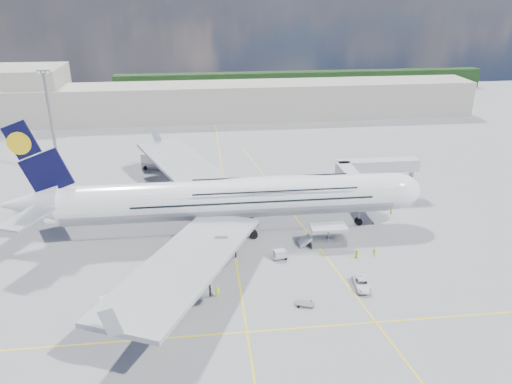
{
  "coord_description": "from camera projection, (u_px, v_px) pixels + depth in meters",
  "views": [
    {
      "loc": [
        -5.16,
        -74.89,
        44.18
      ],
      "look_at": [
        4.49,
        8.0,
        8.76
      ],
      "focal_mm": 35.0,
      "sensor_mm": 36.0,
      "label": 1
    }
  ],
  "objects": [
    {
      "name": "crew_nose",
      "position": [
        391.0,
        212.0,
        101.55
      ],
      "size": [
        0.68,
        0.51,
        1.68
      ],
      "primitive_type": "imported",
      "rotation": [
        0.0,
        0.0,
        0.2
      ],
      "color": "#BBDC17",
      "rests_on": "ground"
    },
    {
      "name": "taxi_line_cross",
      "position": [
        247.0,
        332.0,
        68.0
      ],
      "size": [
        120.0,
        0.25,
        0.01
      ],
      "primitive_type": "cube",
      "color": "yellow",
      "rests_on": "ground"
    },
    {
      "name": "ground",
      "position": [
        236.0,
        258.0,
        86.28
      ],
      "size": [
        300.0,
        300.0,
        0.0
      ],
      "primitive_type": "plane",
      "color": "gray",
      "rests_on": "ground"
    },
    {
      "name": "hangar",
      "position": [
        3.0,
        95.0,
        166.75
      ],
      "size": [
        40.0,
        22.0,
        18.0
      ],
      "primitive_type": "cube",
      "color": "#B2AD9E",
      "rests_on": "ground"
    },
    {
      "name": "jet_bridge",
      "position": [
        367.0,
        171.0,
        105.92
      ],
      "size": [
        18.8,
        12.1,
        8.5
      ],
      "color": "#B7B7BC",
      "rests_on": "ground"
    },
    {
      "name": "cone_tail",
      "position": [
        21.0,
        222.0,
        98.19
      ],
      "size": [
        0.5,
        0.5,
        0.63
      ],
      "color": "red",
      "rests_on": "ground"
    },
    {
      "name": "terminal",
      "position": [
        214.0,
        102.0,
        170.8
      ],
      "size": [
        180.0,
        16.0,
        12.0
      ],
      "primitive_type": "cube",
      "color": "#B2AD9E",
      "rests_on": "ground"
    },
    {
      "name": "dolly_row_b",
      "position": [
        200.0,
        263.0,
        83.06
      ],
      "size": [
        2.85,
        1.87,
        1.67
      ],
      "rotation": [
        0.0,
        0.0,
        0.19
      ],
      "color": "gray",
      "rests_on": "ground"
    },
    {
      "name": "crew_tug",
      "position": [
        217.0,
        292.0,
        75.1
      ],
      "size": [
        1.35,
        1.08,
        1.82
      ],
      "primitive_type": "imported",
      "rotation": [
        0.0,
        0.0,
        0.4
      ],
      "color": "#D2FA1A",
      "rests_on": "ground"
    },
    {
      "name": "crew_loader",
      "position": [
        374.0,
        253.0,
        86.06
      ],
      "size": [
        1.06,
        0.98,
        1.74
      ],
      "primitive_type": "imported",
      "rotation": [
        0.0,
        0.0,
        -0.5
      ],
      "color": "#EBFF1A",
      "rests_on": "ground"
    },
    {
      "name": "catering_truck_inner",
      "position": [
        213.0,
        188.0,
        110.18
      ],
      "size": [
        7.13,
        3.63,
        4.06
      ],
      "rotation": [
        0.0,
        0.0,
        -0.19
      ],
      "color": "gray",
      "rests_on": "ground"
    },
    {
      "name": "cone_wing_left_outer",
      "position": [
        202.0,
        189.0,
        114.21
      ],
      "size": [
        0.4,
        0.4,
        0.51
      ],
      "color": "red",
      "rests_on": "ground"
    },
    {
      "name": "taxi_line_main",
      "position": [
        236.0,
        258.0,
        86.28
      ],
      "size": [
        0.25,
        220.0,
        0.01
      ],
      "primitive_type": "cube",
      "color": "yellow",
      "rests_on": "ground"
    },
    {
      "name": "crew_van",
      "position": [
        357.0,
        254.0,
        85.81
      ],
      "size": [
        0.86,
        0.91,
        1.57
      ],
      "primitive_type": "imported",
      "rotation": [
        0.0,
        0.0,
        2.2
      ],
      "color": "#C7E117",
      "rests_on": "ground"
    },
    {
      "name": "airliner",
      "position": [
        232.0,
        198.0,
        92.77
      ],
      "size": [
        77.26,
        79.15,
        23.71
      ],
      "color": "white",
      "rests_on": "ground"
    },
    {
      "name": "catering_truck_outer",
      "position": [
        155.0,
        162.0,
        126.3
      ],
      "size": [
        7.42,
        4.39,
        4.14
      ],
      "rotation": [
        0.0,
        0.0,
        -0.3
      ],
      "color": "gray",
      "rests_on": "ground"
    },
    {
      "name": "taxi_line_diag",
      "position": [
        303.0,
        227.0,
        96.92
      ],
      "size": [
        14.16,
        99.06,
        0.01
      ],
      "primitive_type": "cube",
      "rotation": [
        0.0,
        0.0,
        0.14
      ],
      "color": "yellow",
      "rests_on": "ground"
    },
    {
      "name": "dolly_row_c",
      "position": [
        156.0,
        304.0,
        72.46
      ],
      "size": [
        2.96,
        2.35,
        1.66
      ],
      "rotation": [
        0.0,
        0.0,
        0.42
      ],
      "color": "gray",
      "rests_on": "ground"
    },
    {
      "name": "service_van",
      "position": [
        362.0,
        284.0,
        77.55
      ],
      "size": [
        2.66,
        5.15,
        1.39
      ],
      "primitive_type": "imported",
      "rotation": [
        0.0,
        0.0,
        -0.07
      ],
      "color": "white",
      "rests_on": "ground"
    },
    {
      "name": "cone_wing_right_outer",
      "position": [
        100.0,
        319.0,
        70.17
      ],
      "size": [
        0.41,
        0.41,
        0.52
      ],
      "color": "red",
      "rests_on": "ground"
    },
    {
      "name": "light_mast",
      "position": [
        52.0,
        123.0,
        118.01
      ],
      "size": [
        3.0,
        0.7,
        25.5
      ],
      "color": "gray",
      "rests_on": "ground"
    },
    {
      "name": "dolly_nose_near",
      "position": [
        280.0,
        254.0,
        85.6
      ],
      "size": [
        2.83,
        1.89,
        1.65
      ],
      "rotation": [
        0.0,
        0.0,
        0.2
      ],
      "color": "gray",
      "rests_on": "ground"
    },
    {
      "name": "cone_wing_left_inner",
      "position": [
        149.0,
        219.0,
        99.6
      ],
      "size": [
        0.44,
        0.44,
        0.56
      ],
      "color": "red",
      "rests_on": "ground"
    },
    {
      "name": "dolly_nose_far",
      "position": [
        305.0,
        304.0,
        73.49
      ],
      "size": [
        2.95,
        2.24,
        0.38
      ],
      "rotation": [
        0.0,
        0.0,
        -0.36
      ],
      "color": "gray",
      "rests_on": "ground"
    },
    {
      "name": "dolly_back",
      "position": [
        131.0,
        295.0,
        75.34
      ],
      "size": [
        3.23,
        2.0,
        0.45
      ],
      "rotation": [
        0.0,
        0.0,
        -0.13
      ],
      "color": "gray",
      "rests_on": "ground"
    },
    {
      "name": "cone_nose",
      "position": [
        373.0,
        222.0,
        98.31
      ],
      "size": [
        0.41,
        0.41,
        0.53
      ],
      "color": "red",
      "rests_on": "ground"
    },
    {
      "name": "baggage_tug",
      "position": [
        201.0,
        283.0,
        77.59
      ],
      "size": [
        3.35,
        2.18,
        1.93
      ],
      "rotation": [
        0.0,
        0.0,
        0.26
      ],
      "color": "white",
      "rests_on": "ground"
    },
    {
      "name": "crew_wing",
      "position": [
        144.0,
        268.0,
        81.29
      ],
      "size": [
        0.79,
        1.26,
        2.01
      ],
      "primitive_type": "imported",
      "rotation": [
        0.0,
        0.0,
        1.3
      ],
      "color": "#AEDC17",
      "rests_on": "ground"
    },
    {
      "name": "tree_line",
      "position": [
        302.0,
        81.0,
        216.99
      ],
      "size": [
        160.0,
        6.0,
        8.0
      ],
      "primitive_type": "cube",
      "color": "#193814",
      "rests_on": "ground"
    },
    {
      "name": "cone_wing_right_inner",
      "position": [
        171.0,
        250.0,
        88.17
      ],
      "size": [
        0.44,
        0.44,
        0.56
      ],
      "color": "red",
      "rests_on": "ground"
    },
    {
      "name": "cargo_loader",
      "position": [
        327.0,
        238.0,
        90.23
      ],
      "size": [
        8.53,
        3.2,
        3.67
      ],
      "color": "silver",
      "rests_on": "ground"
    },
    {
      "name": "dolly_row_a",
      "position": [
        109.0,
        303.0,
        72.33
      ],
      "size": [
        3.49,
        2.41,
        2.01
      ],
      "rotation": [
        0.0,
        0.0,
        0.24
      ],
      "color": "gray",
      "rests_on": "ground"
    }
  ]
}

